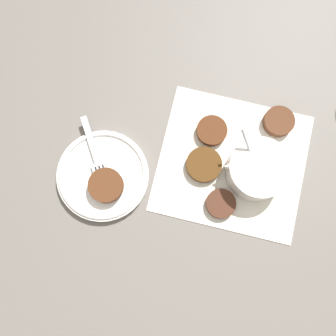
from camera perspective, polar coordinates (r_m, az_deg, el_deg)
The scene contains 10 objects.
ground_plane at distance 0.79m, azimuth 10.04°, elevation 1.64°, with size 4.00×4.00×0.00m, color #605B56.
napkin at distance 0.78m, azimuth 9.27°, elevation 0.73°, with size 0.33×0.31×0.00m.
sauce_bowl at distance 0.76m, azimuth 12.74°, elevation -0.26°, with size 0.12×0.11×0.10m.
fritter_0 at distance 0.81m, azimuth 15.75°, elevation 6.51°, with size 0.06×0.06×0.02m.
fritter_1 at distance 0.76m, azimuth 5.23°, elevation 0.48°, with size 0.07×0.07×0.01m.
fritter_2 at distance 0.76m, azimuth 7.67°, elevation -5.15°, with size 0.06×0.06×0.01m.
fritter_3 at distance 0.78m, azimuth 6.36°, elevation 5.39°, with size 0.06×0.06×0.02m.
serving_plate at distance 0.77m, azimuth -9.43°, elevation -1.10°, with size 0.18×0.18×0.02m.
fritter_on_plate at distance 0.74m, azimuth -9.00°, elevation -2.52°, with size 0.07×0.07×0.02m.
fork at distance 0.76m, azimuth -10.14°, elevation 0.79°, with size 0.08×0.15×0.00m.
Camera 1 is at (0.13, 0.16, 0.76)m, focal length 42.00 mm.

